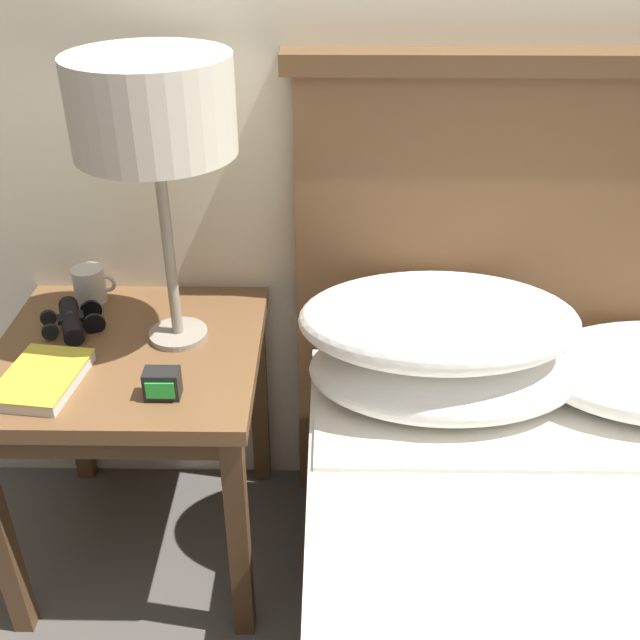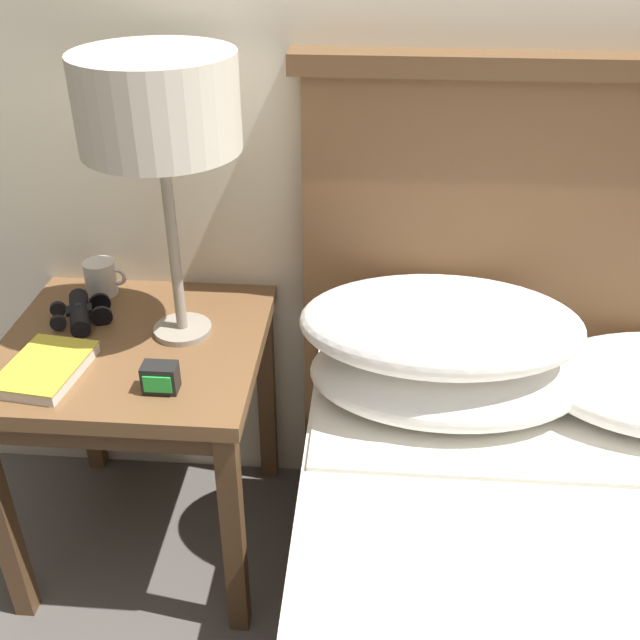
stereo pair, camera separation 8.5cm
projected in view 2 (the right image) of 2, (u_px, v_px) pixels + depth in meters
nightstand at (137, 369)px, 1.71m from camera, size 0.58×0.58×0.61m
table_lamp at (158, 107)px, 1.43m from camera, size 0.32×0.32×0.61m
book_on_nightstand at (44, 369)px, 1.54m from camera, size 0.17×0.22×0.03m
binoculars_pair at (80, 312)px, 1.72m from camera, size 0.16×0.16×0.05m
coffee_mug at (101, 278)px, 1.82m from camera, size 0.10×0.08×0.08m
alarm_clock at (160, 378)px, 1.49m from camera, size 0.07×0.05×0.06m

